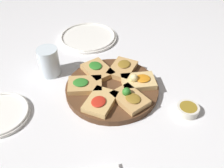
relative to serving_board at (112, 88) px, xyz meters
The scene contains 11 objects.
ground_plane 0.01m from the serving_board, ahead, with size 3.00×3.00×0.00m, color white.
serving_board is the anchor object (origin of this frame).
focaccia_slice_0 0.09m from the serving_board, 94.54° to the left, with size 0.09×0.11×0.03m.
focaccia_slice_1 0.09m from the serving_board, 153.16° to the left, with size 0.13×0.12×0.03m.
focaccia_slice_2 0.09m from the serving_board, 143.48° to the right, with size 0.13×0.13×0.03m.
focaccia_slice_3 0.09m from the serving_board, 81.84° to the right, with size 0.09×0.12×0.04m.
focaccia_slice_4 0.09m from the serving_board, 22.28° to the right, with size 0.13×0.11×0.04m.
focaccia_slice_5 0.09m from the serving_board, 35.30° to the left, with size 0.13×0.13×0.03m.
plate_right 0.35m from the serving_board, 76.99° to the left, with size 0.24×0.24×0.02m.
water_glass 0.24m from the serving_board, 126.71° to the left, with size 0.07×0.07×0.10m, color silver.
dipping_bowl 0.25m from the serving_board, 53.19° to the right, with size 0.07×0.07×0.02m.
Camera 1 is at (-0.32, -0.56, 0.59)m, focal length 42.00 mm.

